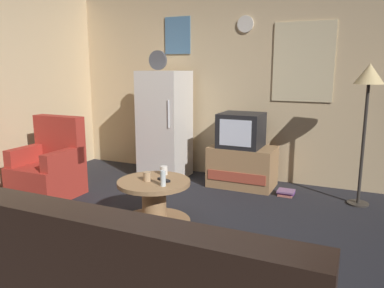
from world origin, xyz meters
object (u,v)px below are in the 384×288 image
standing_lamp (368,85)px  mug_ceramic_white (164,170)px  book_stack (286,193)px  fridge (165,125)px  crt_tv (241,130)px  mug_ceramic_tan (147,176)px  tv_stand (242,166)px  armchair (49,169)px  remote_control (164,180)px  coffee_table (154,203)px  wine_glass (163,178)px

standing_lamp → mug_ceramic_white: (-1.86, -1.23, -0.86)m
standing_lamp → book_stack: standing_lamp is taller
fridge → mug_ceramic_white: bearing=-62.1°
crt_tv → mug_ceramic_white: size_ratio=6.00×
fridge → mug_ceramic_tan: bearing=-67.5°
mug_ceramic_tan → fridge: bearing=112.5°
mug_ceramic_white → mug_ceramic_tan: bearing=-99.1°
tv_stand → armchair: armchair is taller
crt_tv → armchair: (-2.00, -1.34, -0.41)m
crt_tv → mug_ceramic_tan: crt_tv is taller
fridge → standing_lamp: (2.56, -0.10, 0.60)m
fridge → mug_ceramic_tan: (0.66, -1.59, -0.25)m
mug_ceramic_white → remote_control: 0.23m
crt_tv → fridge: bearing=-178.7°
tv_stand → mug_ceramic_white: size_ratio=9.33×
standing_lamp → remote_control: standing_lamp is taller
fridge → armchair: (-0.89, -1.31, -0.42)m
coffee_table → book_stack: size_ratio=3.55×
remote_control → wine_glass: bearing=-40.7°
standing_lamp → mug_ceramic_white: bearing=-146.6°
coffee_table → mug_ceramic_white: size_ratio=8.00×
mug_ceramic_tan → crt_tv: bearing=74.4°
mug_ceramic_white → fridge: bearing=117.9°
coffee_table → armchair: 1.62m
tv_stand → mug_ceramic_white: mug_ceramic_white is taller
tv_stand → remote_control: (-0.33, -1.55, 0.20)m
crt_tv → mug_ceramic_tan: 1.69m
tv_stand → standing_lamp: bearing=-5.0°
wine_glass → remote_control: size_ratio=1.00×
fridge → mug_ceramic_white: 1.52m
standing_lamp → mug_ceramic_white: size_ratio=17.67×
remote_control → book_stack: remote_control is taller
tv_stand → remote_control: bearing=-101.9°
tv_stand → book_stack: size_ratio=4.14×
mug_ceramic_white → book_stack: 1.66m
coffee_table → mug_ceramic_tan: bearing=-147.0°
crt_tv → wine_glass: (-0.23, -1.70, -0.22)m
fridge → mug_ceramic_tan: 1.74m
wine_glass → mug_ceramic_tan: (-0.22, 0.08, -0.03)m
coffee_table → mug_ceramic_white: 0.36m
tv_stand → mug_ceramic_tan: 1.70m
mug_ceramic_white → armchair: 1.60m
crt_tv → book_stack: (0.64, -0.15, -0.71)m
fridge → armchair: size_ratio=1.84×
fridge → crt_tv: size_ratio=3.28×
crt_tv → mug_ceramic_white: bearing=-106.8°
book_stack → standing_lamp: bearing=2.2°
crt_tv → book_stack: crt_tv is taller
wine_glass → remote_control: 0.18m
standing_lamp → remote_control: 2.43m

